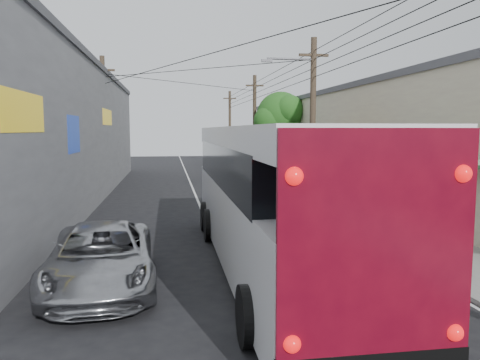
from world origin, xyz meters
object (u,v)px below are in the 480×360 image
Objects in this scene: jeepney at (101,257)px; pedestrian_near at (368,196)px; pedestrian_far at (334,180)px; parked_car_mid at (256,173)px; parked_car_far at (239,169)px; coach_bus at (269,195)px; parked_suv at (276,187)px.

jeepney is 13.18m from pedestrian_near.
pedestrian_far is at bearing -113.96° from pedestrian_near.
parked_car_mid is 2.93× the size of pedestrian_near.
jeepney is 24.98m from parked_car_far.
coach_bus reaches higher than parked_suv.
parked_car_mid is at bearing -98.44° from pedestrian_near.
pedestrian_near reaches higher than jeepney.
pedestrian_far reaches higher than parked_car_mid.
coach_bus is 8.99× the size of pedestrian_near.
coach_bus is 20.17m from parked_car_mid.
coach_bus is at bearing -104.24° from parked_car_mid.
parked_car_mid reaches higher than jeepney.
jeepney is at bearing -165.67° from coach_bus.
pedestrian_far is at bearing -72.47° from parked_car_mid.
coach_bus is at bearing 75.16° from pedestrian_far.
pedestrian_near is 0.89× the size of pedestrian_far.
coach_bus is at bearing -101.71° from parked_car_far.
coach_bus is 10.77m from parked_suv.
pedestrian_far is (10.74, 13.54, 0.22)m from jeepney.
parked_car_far is at bearing -57.63° from pedestrian_far.
parked_suv is 4.31m from pedestrian_far.
pedestrian_far is at bearing -75.26° from parked_car_far.
pedestrian_near is (6.03, 7.02, -1.13)m from coach_bus.
coach_bus reaches higher than pedestrian_near.
coach_bus is 2.16× the size of parked_suv.
parked_car_far is (-0.80, 3.05, 0.01)m from parked_car_mid.
parked_car_far is at bearing 69.67° from jeepney.
parked_suv is at bearing 40.64° from pedestrian_far.
parked_suv is 12.50m from parked_car_far.
pedestrian_far is at bearing 62.76° from coach_bus.
jeepney is at bearing 18.08° from pedestrian_near.
parked_suv is at bearing -64.52° from pedestrian_near.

